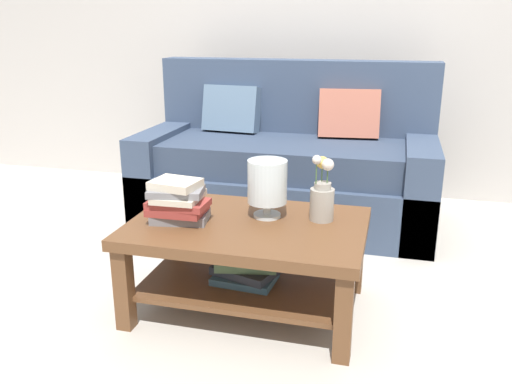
{
  "coord_description": "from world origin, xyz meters",
  "views": [
    {
      "loc": [
        0.62,
        -2.59,
        1.3
      ],
      "look_at": [
        0.01,
        -0.26,
        0.53
      ],
      "focal_mm": 37.31,
      "sensor_mm": 36.0,
      "label": 1
    }
  ],
  "objects_px": {
    "couch": "(287,167)",
    "coffee_table": "(247,248)",
    "glass_hurricane_vase": "(267,183)",
    "book_stack_main": "(178,202)",
    "flower_pitcher": "(322,196)"
  },
  "relations": [
    {
      "from": "glass_hurricane_vase",
      "to": "coffee_table",
      "type": "bearing_deg",
      "value": -124.23
    },
    {
      "from": "coffee_table",
      "to": "glass_hurricane_vase",
      "type": "distance_m",
      "value": 0.31
    },
    {
      "from": "couch",
      "to": "glass_hurricane_vase",
      "type": "relative_size",
      "value": 7.15
    },
    {
      "from": "book_stack_main",
      "to": "flower_pitcher",
      "type": "bearing_deg",
      "value": 16.81
    },
    {
      "from": "book_stack_main",
      "to": "glass_hurricane_vase",
      "type": "xyz_separation_m",
      "value": [
        0.38,
        0.16,
        0.07
      ]
    },
    {
      "from": "couch",
      "to": "coffee_table",
      "type": "bearing_deg",
      "value": -86.41
    },
    {
      "from": "glass_hurricane_vase",
      "to": "couch",
      "type": "bearing_deg",
      "value": 97.16
    },
    {
      "from": "book_stack_main",
      "to": "flower_pitcher",
      "type": "height_order",
      "value": "flower_pitcher"
    },
    {
      "from": "book_stack_main",
      "to": "couch",
      "type": "bearing_deg",
      "value": 80.42
    },
    {
      "from": "couch",
      "to": "coffee_table",
      "type": "distance_m",
      "value": 1.29
    },
    {
      "from": "couch",
      "to": "book_stack_main",
      "type": "bearing_deg",
      "value": -99.58
    },
    {
      "from": "couch",
      "to": "flower_pitcher",
      "type": "xyz_separation_m",
      "value": [
        0.4,
        -1.16,
        0.19
      ]
    },
    {
      "from": "coffee_table",
      "to": "glass_hurricane_vase",
      "type": "relative_size",
      "value": 3.92
    },
    {
      "from": "couch",
      "to": "coffee_table",
      "type": "xyz_separation_m",
      "value": [
        0.08,
        -1.28,
        -0.05
      ]
    },
    {
      "from": "book_stack_main",
      "to": "flower_pitcher",
      "type": "relative_size",
      "value": 0.89
    }
  ]
}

